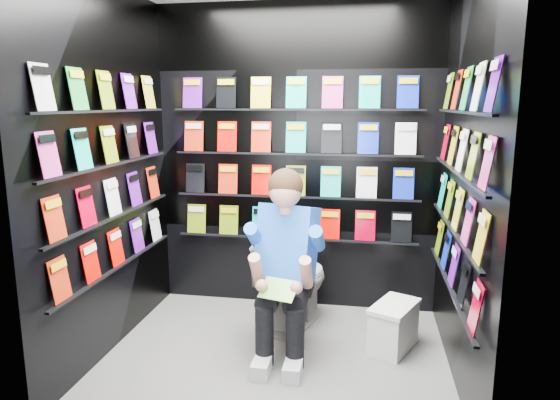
# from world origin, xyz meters

# --- Properties ---
(floor) EXTENTS (2.40, 2.40, 0.00)m
(floor) POSITION_xyz_m (0.00, 0.00, 0.00)
(floor) COLOR slate
(floor) RESTS_ON ground
(wall_back) EXTENTS (2.40, 0.04, 2.60)m
(wall_back) POSITION_xyz_m (0.00, 1.00, 1.30)
(wall_back) COLOR black
(wall_back) RESTS_ON floor
(wall_front) EXTENTS (2.40, 0.04, 2.60)m
(wall_front) POSITION_xyz_m (0.00, -1.00, 1.30)
(wall_front) COLOR black
(wall_front) RESTS_ON floor
(wall_left) EXTENTS (0.04, 2.00, 2.60)m
(wall_left) POSITION_xyz_m (-1.20, 0.00, 1.30)
(wall_left) COLOR black
(wall_left) RESTS_ON floor
(wall_right) EXTENTS (0.04, 2.00, 2.60)m
(wall_right) POSITION_xyz_m (1.20, 0.00, 1.30)
(wall_right) COLOR black
(wall_right) RESTS_ON floor
(comics_back) EXTENTS (2.10, 0.06, 1.37)m
(comics_back) POSITION_xyz_m (0.00, 0.97, 1.31)
(comics_back) COLOR red
(comics_back) RESTS_ON wall_back
(comics_left) EXTENTS (0.06, 1.70, 1.37)m
(comics_left) POSITION_xyz_m (-1.17, 0.00, 1.31)
(comics_left) COLOR red
(comics_left) RESTS_ON wall_left
(comics_right) EXTENTS (0.06, 1.70, 1.37)m
(comics_right) POSITION_xyz_m (1.17, 0.00, 1.31)
(comics_right) COLOR red
(comics_right) RESTS_ON wall_right
(toilet) EXTENTS (0.61, 0.84, 0.73)m
(toilet) POSITION_xyz_m (0.06, 0.55, 0.37)
(toilet) COLOR white
(toilet) RESTS_ON floor
(longbox) EXTENTS (0.38, 0.48, 0.31)m
(longbox) POSITION_xyz_m (0.83, 0.27, 0.16)
(longbox) COLOR white
(longbox) RESTS_ON floor
(longbox_lid) EXTENTS (0.41, 0.50, 0.03)m
(longbox_lid) POSITION_xyz_m (0.83, 0.27, 0.33)
(longbox_lid) COLOR white
(longbox_lid) RESTS_ON longbox
(reader) EXTENTS (0.74, 0.91, 1.47)m
(reader) POSITION_xyz_m (0.06, 0.17, 0.79)
(reader) COLOR blue
(reader) RESTS_ON toilet
(held_comic) EXTENTS (0.27, 0.20, 0.10)m
(held_comic) POSITION_xyz_m (0.06, -0.18, 0.58)
(held_comic) COLOR #32AA60
(held_comic) RESTS_ON reader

